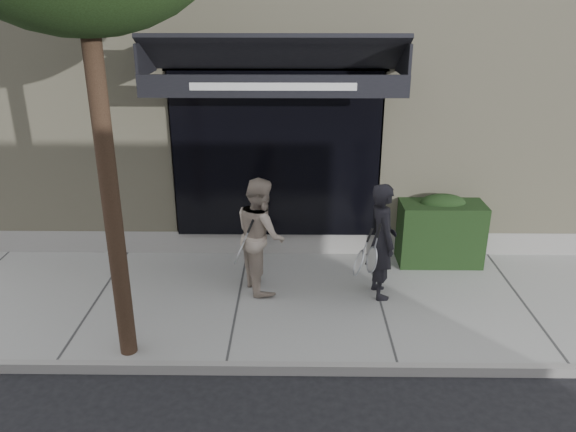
{
  "coord_description": "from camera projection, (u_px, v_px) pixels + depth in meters",
  "views": [
    {
      "loc": [
        -1.21,
        -6.99,
        4.1
      ],
      "look_at": [
        -1.3,
        0.6,
        1.14
      ],
      "focal_mm": 35.0,
      "sensor_mm": 36.0,
      "label": 1
    }
  ],
  "objects": [
    {
      "name": "sidewalk",
      "position": [
        379.0,
        302.0,
        7.96
      ],
      "size": [
        20.0,
        3.0,
        0.12
      ],
      "primitive_type": "cube",
      "color": "#979893",
      "rests_on": "ground"
    },
    {
      "name": "pedestrian_front",
      "position": [
        382.0,
        241.0,
        7.77
      ],
      "size": [
        0.7,
        0.88,
        1.67
      ],
      "color": "black",
      "rests_on": "sidewalk"
    },
    {
      "name": "curb",
      "position": [
        398.0,
        369.0,
        6.52
      ],
      "size": [
        20.0,
        0.1,
        0.14
      ],
      "primitive_type": "cube",
      "color": "gray",
      "rests_on": "ground"
    },
    {
      "name": "ground",
      "position": [
        379.0,
        306.0,
        7.99
      ],
      "size": [
        80.0,
        80.0,
        0.0
      ],
      "primitive_type": "plane",
      "color": "black",
      "rests_on": "ground"
    },
    {
      "name": "pedestrian_back",
      "position": [
        260.0,
        235.0,
        7.97
      ],
      "size": [
        0.88,
        0.99,
        1.67
      ],
      "color": "#B4A290",
      "rests_on": "sidewalk"
    },
    {
      "name": "hedge",
      "position": [
        440.0,
        230.0,
        8.9
      ],
      "size": [
        1.3,
        0.7,
        1.14
      ],
      "color": "black",
      "rests_on": "sidewalk"
    },
    {
      "name": "building_facade",
      "position": [
        353.0,
        68.0,
        11.61
      ],
      "size": [
        14.3,
        8.04,
        5.64
      ],
      "color": "#B7AF8C",
      "rests_on": "ground"
    }
  ]
}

